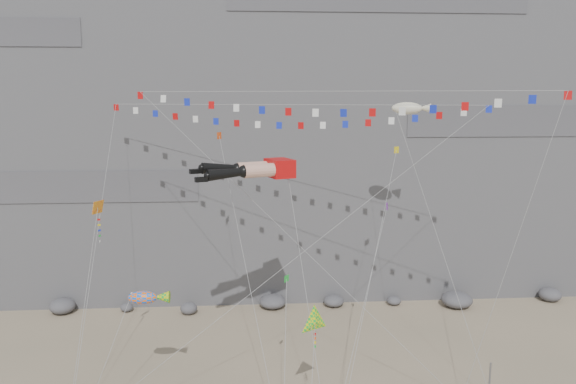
# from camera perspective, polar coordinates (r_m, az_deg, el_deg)

# --- Properties ---
(cliff) EXTENTS (80.00, 28.00, 50.00)m
(cliff) POSITION_cam_1_polar(r_m,az_deg,el_deg) (67.18, -2.22, 13.65)
(cliff) COLOR slate
(cliff) RESTS_ON ground
(talus_boulders) EXTENTS (60.00, 3.00, 1.20)m
(talus_boulders) POSITION_cam_1_polar(r_m,az_deg,el_deg) (55.67, -1.57, -11.10)
(talus_boulders) COLOR #5E5E63
(talus_boulders) RESTS_ON ground
(legs_kite) EXTENTS (8.58, 15.10, 20.59)m
(legs_kite) POSITION_cam_1_polar(r_m,az_deg,el_deg) (39.70, -3.50, 2.28)
(legs_kite) COLOR #BE0B0C
(legs_kite) RESTS_ON ground
(flag_banner_upper) EXTENTS (29.44, 18.21, 28.11)m
(flag_banner_upper) POSITION_cam_1_polar(r_m,az_deg,el_deg) (45.67, 0.17, 8.83)
(flag_banner_upper) COLOR #BE0B0C
(flag_banner_upper) RESTS_ON ground
(flag_banner_lower) EXTENTS (27.78, 10.98, 23.26)m
(flag_banner_lower) POSITION_cam_1_polar(r_m,az_deg,el_deg) (39.26, 4.28, 10.13)
(flag_banner_lower) COLOR #BE0B0C
(flag_banner_lower) RESTS_ON ground
(harlequin_kite) EXTENTS (1.91, 7.80, 14.62)m
(harlequin_kite) POSITION_cam_1_polar(r_m,az_deg,el_deg) (40.01, -18.75, -1.53)
(harlequin_kite) COLOR red
(harlequin_kite) RESTS_ON ground
(fish_windsock) EXTENTS (5.12, 5.09, 9.25)m
(fish_windsock) POSITION_cam_1_polar(r_m,az_deg,el_deg) (38.53, -14.56, -10.36)
(fish_windsock) COLOR #FF650D
(fish_windsock) RESTS_ON ground
(delta_kite) EXTENTS (2.23, 6.99, 9.12)m
(delta_kite) POSITION_cam_1_polar(r_m,az_deg,el_deg) (35.52, 2.77, -13.08)
(delta_kite) COLOR yellow
(delta_kite) RESTS_ON ground
(blimp_windsock) EXTENTS (5.50, 11.86, 22.44)m
(blimp_windsock) POSITION_cam_1_polar(r_m,az_deg,el_deg) (46.05, 12.01, 8.25)
(blimp_windsock) COLOR #EEE6C4
(blimp_windsock) RESTS_ON ground
(small_kite_a) EXTENTS (4.76, 15.25, 22.99)m
(small_kite_a) POSITION_cam_1_polar(r_m,az_deg,el_deg) (43.76, -6.91, 5.24)
(small_kite_a) COLOR #DC4612
(small_kite_a) RESTS_ON ground
(small_kite_b) EXTENTS (6.27, 11.16, 17.32)m
(small_kite_b) POSITION_cam_1_polar(r_m,az_deg,el_deg) (40.92, 9.95, -1.80)
(small_kite_b) COLOR purple
(small_kite_b) RESTS_ON ground
(small_kite_c) EXTENTS (1.34, 8.80, 11.84)m
(small_kite_c) POSITION_cam_1_polar(r_m,az_deg,el_deg) (37.20, -0.15, -9.13)
(small_kite_c) COLOR green
(small_kite_c) RESTS_ON ground
(small_kite_d) EXTENTS (7.41, 14.69, 22.51)m
(small_kite_d) POSITION_cam_1_polar(r_m,az_deg,el_deg) (43.79, 10.86, 3.72)
(small_kite_d) COLOR yellow
(small_kite_d) RESTS_ON ground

